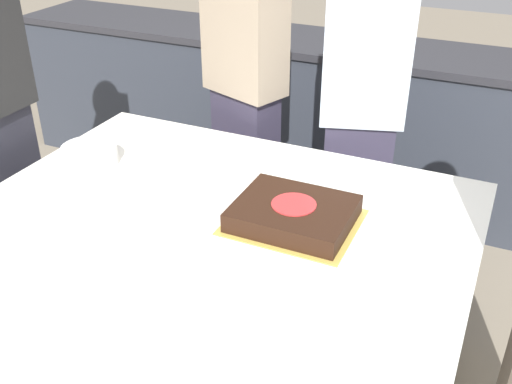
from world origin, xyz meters
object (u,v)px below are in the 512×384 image
object	(u,v)px
cake	(293,214)
plate_stack	(90,155)
person_standing_back	(245,98)
person_cutting_cake	(360,123)

from	to	relation	value
cake	plate_stack	xyz separation A→B (m)	(-0.88, 0.07, 0.00)
cake	plate_stack	world-z (taller)	plate_stack
plate_stack	person_standing_back	size ratio (longest dim) A/B	0.13
plate_stack	person_cutting_cake	distance (m)	1.14
cake	plate_stack	bearing A→B (deg)	175.60
cake	person_cutting_cake	xyz separation A→B (m)	(-0.00, 0.78, 0.02)
cake	person_cutting_cake	distance (m)	0.78
person_cutting_cake	person_standing_back	bearing A→B (deg)	-17.23
plate_stack	person_standing_back	world-z (taller)	person_standing_back
plate_stack	person_standing_back	xyz separation A→B (m)	(0.33, 0.72, 0.04)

